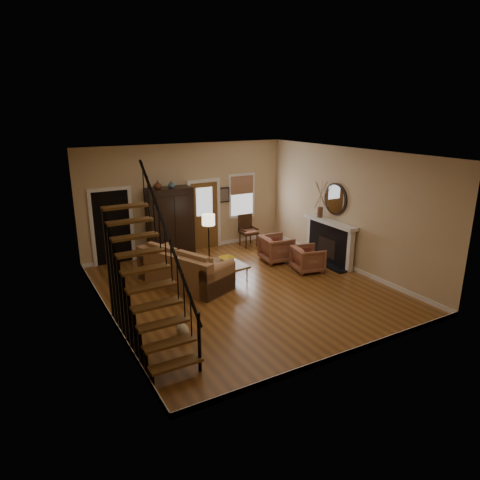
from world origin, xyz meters
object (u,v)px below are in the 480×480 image
armoire (170,223)px  armchair_right (276,249)px  side_chair (248,231)px  sofa (185,268)px  armchair_left (308,259)px  coffee_table (228,270)px  floor_lamp (209,242)px

armoire → armchair_right: armoire is taller
armoire → side_chair: bearing=-4.5°
armoire → sofa: armoire is taller
armchair_left → side_chair: size_ratio=0.75×
armoire → armchair_right: (2.53, -1.84, -0.67)m
coffee_table → armchair_right: size_ratio=1.35×
armchair_right → coffee_table: bearing=110.4°
armchair_left → side_chair: side_chair is taller
armoire → armchair_right: 3.19m
side_chair → armoire: bearing=175.5°
armoire → coffee_table: size_ratio=1.86×
armoire → armchair_left: 4.13m
armoire → armchair_left: (2.83, -2.92, -0.70)m
armoire → sofa: bearing=-101.6°
armchair_right → floor_lamp: 2.03m
armchair_right → armchair_left: bearing=-158.0°
armchair_left → side_chair: (-0.28, 2.72, 0.16)m
armoire → armchair_right: size_ratio=2.51×
coffee_table → armchair_left: armchair_left is taller
armoire → side_chair: size_ratio=2.06×
coffee_table → armchair_right: armchair_right is taller
floor_lamp → side_chair: floor_lamp is taller
side_chair → coffee_table: bearing=-131.5°
sofa → armchair_left: (3.27, -0.78, -0.10)m
armoire → coffee_table: armoire is taller
armchair_right → floor_lamp: (-1.95, 0.44, 0.39)m
sofa → side_chair: 3.56m
armchair_left → side_chair: 2.74m
floor_lamp → coffee_table: bearing=-83.1°
armoire → coffee_table: 2.54m
armoire → armchair_right: bearing=-36.0°
armchair_right → side_chair: 1.64m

